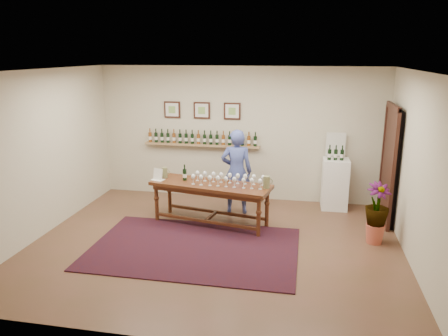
% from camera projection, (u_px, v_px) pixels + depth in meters
% --- Properties ---
extents(ground, '(6.00, 6.00, 0.00)m').
position_uv_depth(ground, '(215.00, 245.00, 7.17)').
color(ground, brown).
rests_on(ground, ground).
extents(room_shell, '(6.00, 6.00, 6.00)m').
position_uv_depth(room_shell, '(344.00, 158.00, 8.25)').
color(room_shell, beige).
rests_on(room_shell, ground).
extents(rug, '(3.30, 2.20, 0.02)m').
position_uv_depth(rug, '(194.00, 248.00, 7.03)').
color(rug, '#4D120D').
rests_on(rug, ground).
extents(tasting_table, '(2.28, 1.10, 0.77)m').
position_uv_depth(tasting_table, '(211.00, 190.00, 7.89)').
color(tasting_table, '#401F10').
rests_on(tasting_table, ground).
extents(table_glasses, '(1.43, 0.40, 0.20)m').
position_uv_depth(table_glasses, '(228.00, 179.00, 7.76)').
color(table_glasses, silver).
rests_on(table_glasses, tasting_table).
extents(table_bottles, '(0.27, 0.17, 0.28)m').
position_uv_depth(table_bottles, '(185.00, 172.00, 8.06)').
color(table_bottles, black).
rests_on(table_bottles, tasting_table).
extents(pitcher_left, '(0.14, 0.14, 0.20)m').
position_uv_depth(pitcher_left, '(165.00, 173.00, 8.20)').
color(pitcher_left, olive).
rests_on(pitcher_left, tasting_table).
extents(pitcher_right, '(0.16, 0.16, 0.22)m').
position_uv_depth(pitcher_right, '(266.00, 182.00, 7.56)').
color(pitcher_right, olive).
rests_on(pitcher_right, tasting_table).
extents(menu_card, '(0.26, 0.22, 0.21)m').
position_uv_depth(menu_card, '(158.00, 174.00, 8.08)').
color(menu_card, silver).
rests_on(menu_card, tasting_table).
extents(display_pedestal, '(0.52, 0.52, 1.01)m').
position_uv_depth(display_pedestal, '(335.00, 184.00, 8.75)').
color(display_pedestal, white).
rests_on(display_pedestal, ground).
extents(pedestal_bottles, '(0.33, 0.09, 0.33)m').
position_uv_depth(pedestal_bottles, '(336.00, 152.00, 8.53)').
color(pedestal_bottles, black).
rests_on(pedestal_bottles, display_pedestal).
extents(info_sign, '(0.38, 0.03, 0.53)m').
position_uv_depth(info_sign, '(336.00, 144.00, 8.74)').
color(info_sign, silver).
rests_on(info_sign, display_pedestal).
extents(potted_plant, '(0.61, 0.61, 0.89)m').
position_uv_depth(potted_plant, '(377.00, 213.00, 7.12)').
color(potted_plant, '#BC543E').
rests_on(potted_plant, ground).
extents(person, '(0.65, 0.47, 1.66)m').
position_uv_depth(person, '(236.00, 172.00, 8.43)').
color(person, '#3C498F').
rests_on(person, ground).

